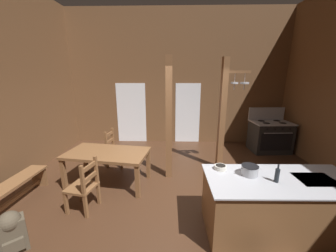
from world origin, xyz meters
name	(u,v)px	position (x,y,z in m)	size (l,w,h in m)	color
ground_plane	(180,203)	(0.00, 0.00, -0.05)	(7.90, 7.72, 0.10)	#422819
wall_back	(178,79)	(0.00, 3.53, 2.18)	(7.90, 0.14, 4.37)	brown
glazed_door_back_left	(131,113)	(-1.60, 3.46, 1.02)	(1.00, 0.01, 2.05)	white
glazed_panel_back_right	(188,113)	(0.36, 3.46, 1.02)	(0.84, 0.01, 2.05)	white
kitchen_island	(278,206)	(1.42, -0.69, 0.44)	(2.18, 1.00, 0.88)	brown
stove_range	(270,136)	(2.85, 2.64, 0.48)	(1.18, 0.88, 1.32)	black
support_post_with_pot_rack	(224,112)	(1.07, 1.44, 1.45)	(0.67, 0.24, 2.72)	brown
support_post_center	(169,120)	(-0.24, 0.96, 1.36)	(0.14, 0.14, 2.72)	brown
dining_table	(107,156)	(-1.55, 0.61, 0.65)	(1.81, 1.14, 0.74)	brown
ladderback_chair_near_window	(84,187)	(-1.68, -0.27, 0.45)	(0.52, 0.52, 0.95)	brown
ladderback_chair_by_post	(115,149)	(-1.66, 1.54, 0.45)	(0.50, 0.50, 0.95)	brown
bench_along_left_wall	(7,193)	(-3.06, -0.29, 0.31)	(0.45, 1.71, 0.44)	brown
backpack	(11,231)	(-2.29, -1.14, 0.31)	(0.39, 0.39, 0.60)	#4C4233
stockpot_on_counter	(250,170)	(0.99, -0.59, 0.96)	(0.32, 0.24, 0.15)	#A8AAB2
mixing_bowl_on_counter	(220,167)	(0.60, -0.41, 0.92)	(0.19, 0.19, 0.07)	silver
bottle_tall_on_counter	(277,175)	(1.29, -0.77, 0.99)	(0.06, 0.06, 0.26)	#1E2328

